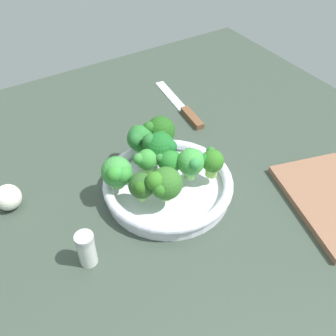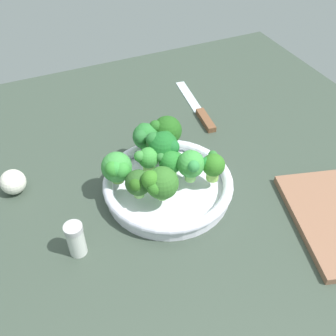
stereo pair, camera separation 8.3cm
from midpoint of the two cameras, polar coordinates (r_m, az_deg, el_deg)
name	(u,v)px [view 2 (the right image)]	position (r cm, az deg, el deg)	size (l,w,h in cm)	color
ground_plane	(176,201)	(87.69, 3.89, -4.86)	(130.00, 130.00, 2.50)	#374438
bowl	(168,185)	(86.19, 2.75, -2.60)	(28.34, 28.34, 4.18)	white
broccoli_floret_0	(147,159)	(83.57, -0.20, 1.20)	(4.57, 5.40, 6.29)	#98D463
broccoli_floret_1	(160,183)	(77.62, 1.89, -2.34)	(6.69, 7.53, 7.62)	#7AC257
broccoli_floret_2	(191,164)	(82.17, 6.16, 0.51)	(6.43, 5.79, 7.25)	#7AC25C
broccoli_floret_3	(145,136)	(89.02, -0.68, 4.50)	(6.77, 6.33, 7.05)	#84C85F
broccoli_floret_4	(117,168)	(81.36, -4.53, -0.13)	(7.13, 6.47, 7.02)	#7BB54D
broccoli_floret_5	(164,146)	(85.24, 2.21, 3.10)	(6.74, 7.25, 8.06)	#78B05C
broccoli_floret_6	(139,182)	(78.62, -1.21, -2.12)	(5.89, 5.95, 6.25)	#7CBC59
broccoli_floret_7	(213,165)	(83.17, 9.29, 0.26)	(5.31, 5.04, 6.37)	#93CC56
broccoli_floret_8	(166,131)	(90.23, 2.41, 5.21)	(6.97, 7.53, 7.64)	#94C064
broccoli_floret_9	(171,162)	(83.50, 3.24, 0.72)	(5.05, 5.76, 6.04)	#91CD5C
knife	(199,111)	(111.44, 6.70, 8.07)	(26.70, 5.40, 1.50)	silver
garlic_bulb	(13,182)	(90.82, -19.07, -2.04)	(5.57, 5.57, 5.57)	white
pepper_shaker	(76,239)	(75.51, -10.09, -10.25)	(3.51, 3.51, 7.56)	silver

